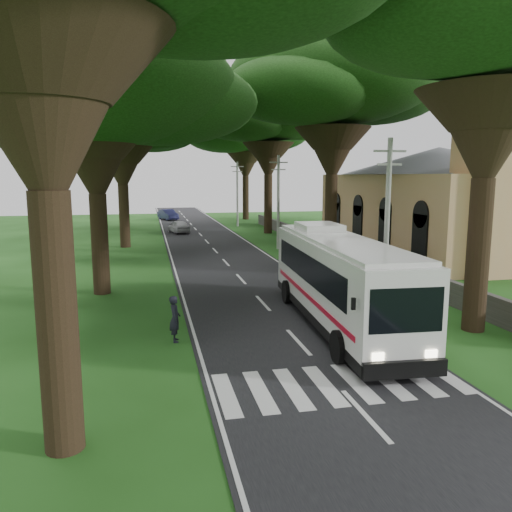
# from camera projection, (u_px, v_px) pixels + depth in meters

# --- Properties ---
(ground) EXTENTS (140.00, 140.00, 0.00)m
(ground) POSITION_uv_depth(u_px,v_px,m) (315.00, 361.00, 17.06)
(ground) COLOR #1F4E16
(ground) RESTS_ON ground
(road) EXTENTS (8.00, 120.00, 0.04)m
(road) POSITION_uv_depth(u_px,v_px,m) (217.00, 253.00, 41.18)
(road) COLOR black
(road) RESTS_ON ground
(crosswalk) EXTENTS (8.00, 3.00, 0.01)m
(crosswalk) POSITION_uv_depth(u_px,v_px,m) (337.00, 385.00, 15.13)
(crosswalk) COLOR silver
(crosswalk) RESTS_ON ground
(property_wall) EXTENTS (0.35, 50.00, 1.20)m
(property_wall) POSITION_uv_depth(u_px,v_px,m) (324.00, 244.00, 42.00)
(property_wall) COLOR #383533
(property_wall) RESTS_ON ground
(church) EXTENTS (14.00, 24.00, 11.60)m
(church) POSITION_uv_depth(u_px,v_px,m) (438.00, 193.00, 40.80)
(church) COLOR tan
(church) RESTS_ON ground
(pole_near) EXTENTS (1.60, 0.24, 8.00)m
(pole_near) POSITION_uv_depth(u_px,v_px,m) (387.00, 221.00, 23.33)
(pole_near) COLOR gray
(pole_near) RESTS_ON ground
(pole_mid) EXTENTS (1.60, 0.24, 8.00)m
(pole_mid) POSITION_uv_depth(u_px,v_px,m) (278.00, 201.00, 42.63)
(pole_mid) COLOR gray
(pole_mid) RESTS_ON ground
(pole_far) EXTENTS (1.60, 0.24, 8.00)m
(pole_far) POSITION_uv_depth(u_px,v_px,m) (237.00, 193.00, 61.93)
(pole_far) COLOR gray
(pole_far) RESTS_ON ground
(tree_l_mida) EXTENTS (14.68, 14.68, 13.94)m
(tree_l_mida) POSITION_uv_depth(u_px,v_px,m) (92.00, 87.00, 25.26)
(tree_l_mida) COLOR black
(tree_l_mida) RESTS_ON ground
(tree_l_midb) EXTENTS (12.90, 12.90, 13.96)m
(tree_l_midb) POSITION_uv_depth(u_px,v_px,m) (120.00, 119.00, 42.68)
(tree_l_midb) COLOR black
(tree_l_midb) RESTS_ON ground
(tree_l_far) EXTENTS (16.39, 16.39, 15.81)m
(tree_l_far) POSITION_uv_depth(u_px,v_px,m) (119.00, 125.00, 59.65)
(tree_l_far) COLOR black
(tree_l_far) RESTS_ON ground
(tree_r_near) EXTENTS (12.97, 12.97, 15.49)m
(tree_r_near) POSITION_uv_depth(u_px,v_px,m) (496.00, 6.00, 18.56)
(tree_r_near) COLOR black
(tree_r_near) RESTS_ON ground
(tree_r_mida) EXTENTS (15.26, 15.26, 16.38)m
(tree_r_mida) POSITION_uv_depth(u_px,v_px,m) (334.00, 81.00, 35.96)
(tree_r_mida) COLOR black
(tree_r_mida) RESTS_ON ground
(tree_r_midb) EXTENTS (15.51, 15.51, 16.53)m
(tree_r_midb) POSITION_uv_depth(u_px,v_px,m) (268.00, 111.00, 53.21)
(tree_r_midb) COLOR black
(tree_r_midb) RESTS_ON ground
(tree_r_far) EXTENTS (16.02, 16.02, 16.30)m
(tree_r_far) POSITION_uv_depth(u_px,v_px,m) (245.00, 129.00, 70.83)
(tree_r_far) COLOR black
(tree_r_far) RESTS_ON ground
(coach_bus) EXTENTS (3.55, 12.78, 3.73)m
(coach_bus) POSITION_uv_depth(u_px,v_px,m) (338.00, 279.00, 20.92)
(coach_bus) COLOR silver
(coach_bus) RESTS_ON ground
(distant_car_a) EXTENTS (2.45, 4.39, 1.41)m
(distant_car_a) POSITION_uv_depth(u_px,v_px,m) (179.00, 227.00, 55.07)
(distant_car_a) COLOR #9B9A9E
(distant_car_a) RESTS_ON road
(distant_car_b) EXTENTS (3.01, 4.83, 1.50)m
(distant_car_b) POSITION_uv_depth(u_px,v_px,m) (168.00, 215.00, 71.59)
(distant_car_b) COLOR #22224F
(distant_car_b) RESTS_ON road
(pedestrian) EXTENTS (0.44, 0.66, 1.79)m
(pedestrian) POSITION_uv_depth(u_px,v_px,m) (175.00, 319.00, 18.99)
(pedestrian) COLOR black
(pedestrian) RESTS_ON ground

